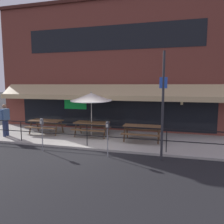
% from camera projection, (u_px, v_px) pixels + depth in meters
% --- Properties ---
extents(ground_plane, '(120.00, 120.00, 0.00)m').
position_uv_depth(ground_plane, '(85.00, 150.00, 9.53)').
color(ground_plane, black).
extents(patio_deck, '(15.00, 4.00, 0.10)m').
position_uv_depth(patio_deck, '(99.00, 138.00, 11.43)').
color(patio_deck, '#ADA89E').
rests_on(patio_deck, ground).
extents(restaurant_building, '(15.00, 1.60, 7.88)m').
position_uv_depth(restaurant_building, '(111.00, 66.00, 13.08)').
color(restaurant_building, brown).
rests_on(restaurant_building, ground).
extents(patio_railing, '(13.84, 0.04, 0.97)m').
position_uv_depth(patio_railing, '(87.00, 131.00, 9.71)').
color(patio_railing, black).
rests_on(patio_railing, patio_deck).
extents(picnic_table_left, '(1.80, 1.42, 0.76)m').
position_uv_depth(picnic_table_left, '(46.00, 123.00, 12.18)').
color(picnic_table_left, brown).
rests_on(picnic_table_left, patio_deck).
extents(picnic_table_centre, '(1.80, 1.42, 0.76)m').
position_uv_depth(picnic_table_centre, '(92.00, 125.00, 11.53)').
color(picnic_table_centre, brown).
rests_on(picnic_table_centre, patio_deck).
extents(picnic_table_right, '(1.80, 1.42, 0.76)m').
position_uv_depth(picnic_table_right, '(142.00, 129.00, 10.54)').
color(picnic_table_right, brown).
rests_on(picnic_table_right, patio_deck).
extents(patio_umbrella_centre, '(2.14, 2.14, 2.38)m').
position_uv_depth(patio_umbrella_centre, '(91.00, 97.00, 11.30)').
color(patio_umbrella_centre, '#B7B2A8').
rests_on(patio_umbrella_centre, patio_deck).
extents(pedestrian_walking, '(0.27, 0.62, 1.71)m').
position_uv_depth(pedestrian_walking, '(5.00, 118.00, 11.54)').
color(pedestrian_walking, navy).
rests_on(pedestrian_walking, patio_deck).
extents(parking_meter_near, '(0.15, 0.16, 1.42)m').
position_uv_depth(parking_meter_near, '(42.00, 125.00, 9.23)').
color(parking_meter_near, gray).
rests_on(parking_meter_near, ground).
extents(parking_meter_far, '(0.15, 0.16, 1.42)m').
position_uv_depth(parking_meter_far, '(108.00, 128.00, 8.47)').
color(parking_meter_far, gray).
rests_on(parking_meter_far, ground).
extents(street_sign_pole, '(0.28, 0.09, 4.03)m').
position_uv_depth(street_sign_pole, '(163.00, 106.00, 7.97)').
color(street_sign_pole, '#2D2D33').
rests_on(street_sign_pole, ground).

